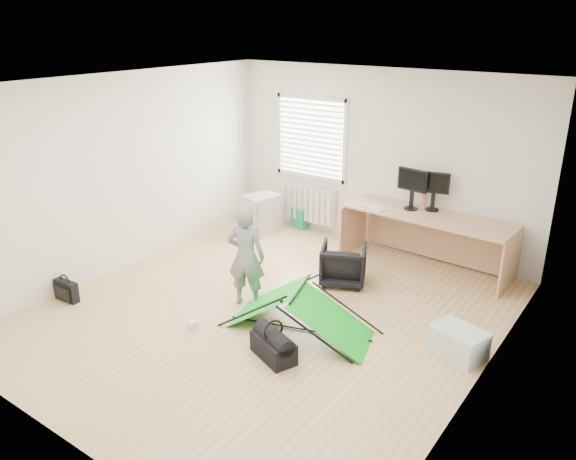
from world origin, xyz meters
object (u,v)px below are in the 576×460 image
Objects in this scene: office_chair at (343,264)px; thermos at (424,201)px; filing_cabinet at (261,214)px; kite at (300,310)px; monitor_right at (433,196)px; storage_crate at (458,342)px; monitor_left at (412,195)px; desk at (426,242)px; person at (246,257)px; duffel_bag at (273,348)px; laptop_bag at (66,291)px.

thermos is at bearing -138.01° from office_chair.
filing_cabinet is 0.38× the size of kite.
storage_crate is (1.20, -2.10, -0.86)m from monitor_right.
desk is at bearing -8.25° from monitor_left.
filing_cabinet reaches higher than storage_crate.
storage_crate is (1.65, 0.56, -0.11)m from kite.
monitor_right is 0.72× the size of office_chair.
storage_crate is (2.54, 0.41, -0.49)m from person.
monitor_right is 1.79× the size of thermos.
monitor_left reaches higher than office_chair.
duffel_bag is at bearing -94.13° from thermos.
desk reaches higher than kite.
desk is at bearing 121.93° from storage_crate.
monitor_left is at bearing 166.55° from desk.
filing_cabinet is at bearing 151.68° from duffel_bag.
desk is at bearing -143.05° from person.
person is 2.40× the size of duffel_bag.
thermos is at bearing 122.50° from storage_crate.
storage_crate is (1.47, -1.97, -0.87)m from monitor_left.
duffel_bag is at bearing -94.06° from desk.
person reaches higher than thermos.
duffel_bag is (0.98, -0.76, -0.52)m from person.
storage_crate is (1.17, -1.88, -0.25)m from desk.
laptop_bag reaches higher than duffel_bag.
desk is 4.84m from laptop_bag.
filing_cabinet is at bearing -171.02° from thermos.
office_chair is at bearing -130.21° from monitor_right.
monitor_left is at bearing 20.79° from filing_cabinet.
office_chair is 2.00m from duffel_bag.
office_chair reaches higher than duffel_bag.
person is 1.35m from duffel_bag.
laptop_bag is (-3.28, -3.56, -0.27)m from desk.
person reaches higher than storage_crate.
monitor_left is 4.79m from laptop_bag.
laptop_bag is (-2.98, -3.65, -0.89)m from monitor_left.
person is at bearing -131.26° from monitor_right.
desk is 5.18× the size of monitor_left.
thermos reaches higher than desk.
laptop_bag is at bearing -129.59° from desk.
kite is (-0.33, -2.63, -0.66)m from thermos.
person reaches higher than duffel_bag.
kite is at bearing -161.25° from storage_crate.
monitor_left is at bearing 47.57° from laptop_bag.
thermos is (0.15, 0.10, -0.10)m from monitor_left.
desk reaches higher than duffel_bag.
desk reaches higher than office_chair.
storage_crate is at bearing 17.45° from laptop_bag.
storage_crate is at bearing 1.82° from kite.
thermos is 0.44× the size of storage_crate.
kite reaches higher than laptop_bag.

